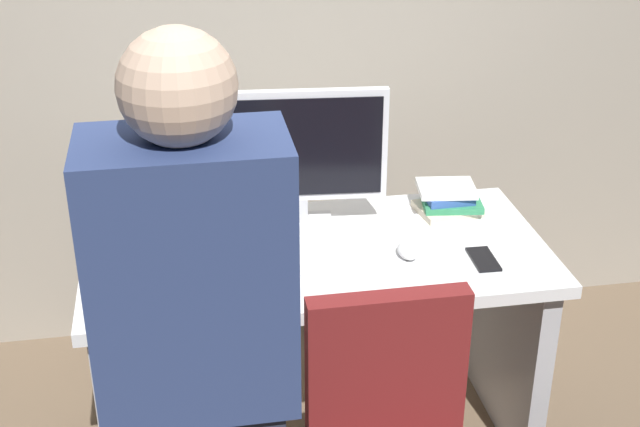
{
  "coord_description": "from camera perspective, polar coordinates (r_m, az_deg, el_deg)",
  "views": [
    {
      "loc": [
        -0.4,
        -2.33,
        2.03
      ],
      "look_at": [
        0.0,
        -0.05,
        0.88
      ],
      "focal_mm": 49.51,
      "sensor_mm": 36.0,
      "label": 1
    }
  ],
  "objects": [
    {
      "name": "desk",
      "position": [
        2.81,
        -0.18,
        -6.41
      ],
      "size": [
        1.41,
        0.68,
        0.73
      ],
      "color": "white",
      "rests_on": "ground"
    },
    {
      "name": "person_at_desk",
      "position": [
        1.93,
        -7.73,
        -11.66
      ],
      "size": [
        0.4,
        0.24,
        1.64
      ],
      "color": "#262838",
      "rests_on": "ground"
    },
    {
      "name": "monitor",
      "position": [
        2.73,
        -1.25,
        4.0
      ],
      "size": [
        0.54,
        0.16,
        0.46
      ],
      "color": "silver",
      "rests_on": "desk"
    },
    {
      "name": "keyboard",
      "position": [
        2.59,
        -0.8,
        -3.39
      ],
      "size": [
        0.43,
        0.13,
        0.02
      ],
      "primitive_type": "cube",
      "rotation": [
        0.0,
        0.0,
        -0.0
      ],
      "color": "white",
      "rests_on": "desk"
    },
    {
      "name": "mouse",
      "position": [
        2.67,
        5.69,
        -2.42
      ],
      "size": [
        0.06,
        0.1,
        0.03
      ],
      "primitive_type": "ellipsoid",
      "color": "white",
      "rests_on": "desk"
    },
    {
      "name": "cup_near_keyboard",
      "position": [
        2.5,
        -7.83,
        -4.01
      ],
      "size": [
        0.07,
        0.07,
        0.09
      ],
      "primitive_type": "cylinder",
      "color": "#D84C3F",
      "rests_on": "desk"
    },
    {
      "name": "cup_by_monitor",
      "position": [
        2.72,
        -11.75,
        -1.65
      ],
      "size": [
        0.07,
        0.07,
        0.09
      ],
      "primitive_type": "cylinder",
      "color": "silver",
      "rests_on": "desk"
    },
    {
      "name": "book_stack",
      "position": [
        2.94,
        8.28,
        0.91
      ],
      "size": [
        0.22,
        0.19,
        0.09
      ],
      "color": "beige",
      "rests_on": "desk"
    },
    {
      "name": "cell_phone",
      "position": [
        2.68,
        10.51,
        -2.92
      ],
      "size": [
        0.07,
        0.15,
        0.01
      ],
      "primitive_type": "cube",
      "rotation": [
        0.0,
        0.0,
        -0.03
      ],
      "color": "black",
      "rests_on": "desk"
    }
  ]
}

